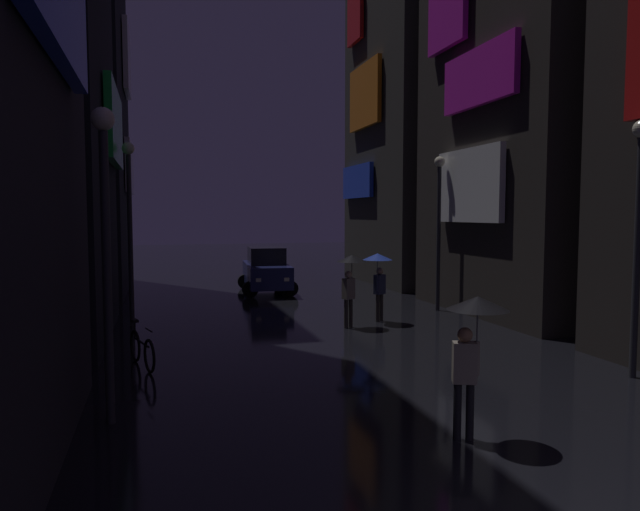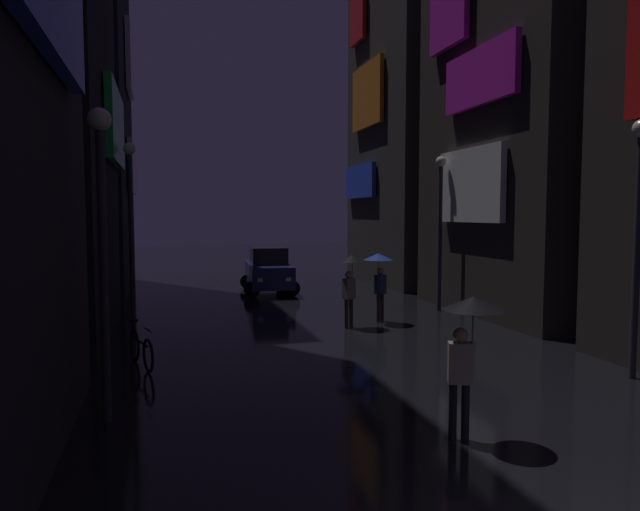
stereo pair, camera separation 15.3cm
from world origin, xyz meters
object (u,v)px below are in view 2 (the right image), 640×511
object	(u,v)px
streetlamp_right_far	(440,214)
pedestrian_midstreet_left_blue	(379,268)
bicycle_parked_at_storefront	(141,349)
streetlamp_left_far	(131,212)
pedestrian_near_crossing_black	(351,271)
pedestrian_foreground_right_black	(469,327)
car_distant	(269,271)
streetlamp_left_near	(102,225)
streetlamp_right_near	(638,217)

from	to	relation	value
streetlamp_right_far	pedestrian_midstreet_left_blue	bearing A→B (deg)	-153.22
bicycle_parked_at_storefront	streetlamp_left_far	size ratio (longest dim) A/B	0.33
pedestrian_near_crossing_black	streetlamp_left_far	xyz separation A→B (m)	(-6.18, 1.97, 1.72)
pedestrian_foreground_right_black	pedestrian_midstreet_left_blue	size ratio (longest dim) A/B	1.00
bicycle_parked_at_storefront	car_distant	xyz separation A→B (m)	(4.78, 10.92, 0.54)
car_distant	streetlamp_left_near	world-z (taller)	streetlamp_left_near
pedestrian_near_crossing_black	streetlamp_right_far	xyz separation A→B (m)	(3.82, 1.92, 1.64)
pedestrian_foreground_right_black	streetlamp_right_far	bearing A→B (deg)	64.88
pedestrian_midstreet_left_blue	pedestrian_foreground_right_black	bearing A→B (deg)	-103.09
pedestrian_midstreet_left_blue	car_distant	xyz separation A→B (m)	(-2.07, 7.49, -0.74)
pedestrian_foreground_right_black	pedestrian_midstreet_left_blue	xyz separation A→B (m)	(2.07, 8.91, 0.00)
bicycle_parked_at_storefront	streetlamp_right_near	distance (m)	10.64
pedestrian_near_crossing_black	streetlamp_right_near	world-z (taller)	streetlamp_right_near
bicycle_parked_at_storefront	car_distant	distance (m)	11.93
car_distant	streetlamp_right_far	size ratio (longest dim) A/B	0.81
bicycle_parked_at_storefront	streetlamp_left_far	distance (m)	5.74
pedestrian_near_crossing_black	bicycle_parked_at_storefront	size ratio (longest dim) A/B	1.20
pedestrian_near_crossing_black	car_distant	xyz separation A→B (m)	(-1.00, 8.01, -0.74)
streetlamp_right_far	streetlamp_left_far	size ratio (longest dim) A/B	0.97
pedestrian_near_crossing_black	streetlamp_right_near	distance (m)	7.68
car_distant	streetlamp_right_near	size ratio (longest dim) A/B	0.82
streetlamp_right_far	streetlamp_left_far	distance (m)	10.00
streetlamp_right_near	streetlamp_left_far	xyz separation A→B (m)	(-10.00, 8.44, 0.13)
streetlamp_right_far	streetlamp_left_far	world-z (taller)	streetlamp_left_far
streetlamp_right_far	streetlamp_left_near	bearing A→B (deg)	-140.77
car_distant	streetlamp_left_near	bearing A→B (deg)	-109.95
pedestrian_midstreet_left_blue	streetlamp_left_near	xyz separation A→B (m)	(-7.24, -6.77, 1.47)
bicycle_parked_at_storefront	car_distant	bearing A→B (deg)	66.36
pedestrian_midstreet_left_blue	streetlamp_right_far	distance (m)	3.50
streetlamp_right_near	streetlamp_left_near	size ratio (longest dim) A/B	1.05
streetlamp_left_far	pedestrian_midstreet_left_blue	bearing A→B (deg)	-11.29
car_distant	streetlamp_left_near	xyz separation A→B (m)	(-5.18, -14.26, 2.21)
pedestrian_near_crossing_black	pedestrian_foreground_right_black	xyz separation A→B (m)	(-1.01, -8.39, 0.00)
bicycle_parked_at_storefront	streetlamp_left_near	size ratio (longest dim) A/B	0.36
pedestrian_midstreet_left_blue	car_distant	distance (m)	7.81
pedestrian_near_crossing_black	streetlamp_left_near	world-z (taller)	streetlamp_left_near
pedestrian_midstreet_left_blue	bicycle_parked_at_storefront	distance (m)	7.76
pedestrian_midstreet_left_blue	car_distant	size ratio (longest dim) A/B	0.50
streetlamp_right_near	streetlamp_right_far	size ratio (longest dim) A/B	0.98
streetlamp_right_far	streetlamp_left_near	size ratio (longest dim) A/B	1.06
streetlamp_left_far	streetlamp_left_near	bearing A→B (deg)	-90.00
streetlamp_left_far	streetlamp_right_near	bearing A→B (deg)	-40.15
pedestrian_midstreet_left_blue	streetlamp_left_far	world-z (taller)	streetlamp_left_far
pedestrian_midstreet_left_blue	streetlamp_left_near	bearing A→B (deg)	-136.92
pedestrian_near_crossing_black	pedestrian_midstreet_left_blue	bearing A→B (deg)	26.14
car_distant	streetlamp_left_near	distance (m)	15.33
pedestrian_midstreet_left_blue	streetlamp_left_near	distance (m)	10.02
pedestrian_foreground_right_black	bicycle_parked_at_storefront	world-z (taller)	pedestrian_foreground_right_black
pedestrian_midstreet_left_blue	streetlamp_right_far	world-z (taller)	streetlamp_right_far
pedestrian_foreground_right_black	streetlamp_left_far	xyz separation A→B (m)	(-5.17, 10.35, 1.72)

